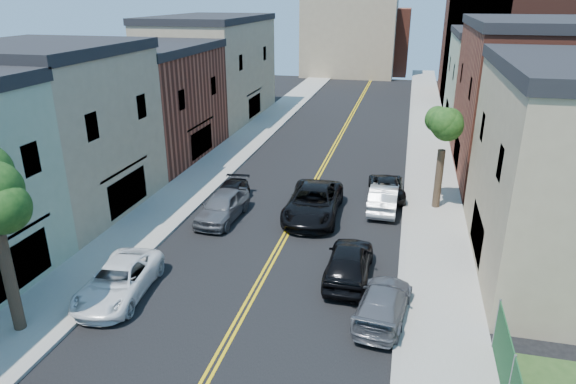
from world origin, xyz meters
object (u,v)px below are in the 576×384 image
Objects in this scene: dark_car_right_far at (386,186)px; black_car_left at (230,195)px; grey_car_right at (383,303)px; grey_car_left at (223,206)px; black_car_right at (349,262)px; white_pickup at (119,281)px; black_suv_lane at (313,202)px; silver_car_right at (384,197)px.

black_car_left is at bearing 16.14° from dark_car_right_far.
black_car_left is 13.76m from grey_car_right.
grey_car_left is 1.05× the size of grey_car_right.
black_car_right reaches higher than dark_car_right_far.
grey_car_right is at bearing -0.37° from white_pickup.
white_pickup is 8.62m from grey_car_left.
dark_car_right_far is (8.86, 5.91, -0.17)m from grey_car_left.
black_suv_lane reaches higher than grey_car_right.
grey_car_left reaches higher than white_pickup.
black_car_right is at bearing -50.74° from grey_car_right.
grey_car_right reaches higher than dark_car_right_far.
black_suv_lane is at bearing -11.29° from black_car_left.
white_pickup is 10.74m from black_car_left.
grey_car_left is 12.07m from grey_car_right.
black_car_left is 0.69× the size of black_suv_lane.
silver_car_right is (10.35, 12.08, 0.05)m from white_pickup.
silver_car_right is at bearing -79.66° from grey_car_right.
black_car_right is at bearing 83.52° from silver_car_right.
white_pickup is 0.81× the size of black_suv_lane.
grey_car_left is at bearing -86.33° from black_car_left.
black_suv_lane is (6.46, 10.07, 0.16)m from white_pickup.
black_car_left is 9.91m from dark_car_right_far.
grey_car_right is 0.98× the size of dark_car_right_far.
dark_car_right_far is (10.38, 14.39, -0.06)m from white_pickup.
grey_car_right is at bearing 122.21° from black_car_right.
black_car_right is 1.05× the size of dark_car_right_far.
black_suv_lane reaches higher than dark_car_right_far.
grey_car_left is at bearing 22.83° from silver_car_right.
black_car_left is 0.93× the size of dark_car_right_far.
dark_car_right_far is at bearing 48.58° from white_pickup.
white_pickup is 17.75m from dark_car_right_far.
black_suv_lane reaches higher than silver_car_right.
black_suv_lane is (-3.92, -4.32, 0.23)m from dark_car_right_far.
black_car_left is 0.95× the size of grey_car_right.
grey_car_right is 11.09m from silver_car_right.
black_car_left is at bearing 101.04° from grey_car_left.
silver_car_right reaches higher than dark_car_right_far.
black_car_left is 9.26m from silver_car_right.
grey_car_right is 0.99× the size of silver_car_right.
black_suv_lane is (-2.84, 6.37, 0.04)m from black_car_right.
black_car_right reaches higher than silver_car_right.
white_pickup reaches higher than dark_car_right_far.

